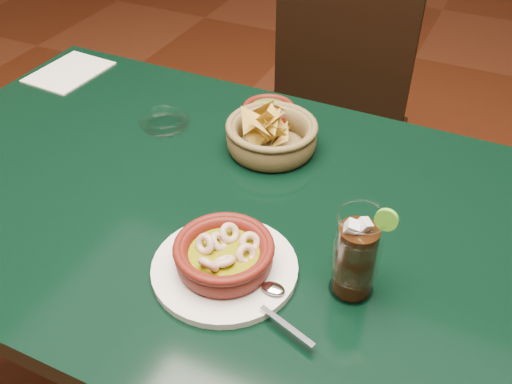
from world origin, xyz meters
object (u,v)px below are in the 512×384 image
at_px(dining_table, 195,231).
at_px(chip_basket, 271,135).
at_px(dining_chair, 325,116).
at_px(shrimp_plate, 225,258).
at_px(cola_drink, 356,255).

height_order(dining_table, chip_basket, chip_basket).
bearing_deg(dining_chair, chip_basket, -83.61).
bearing_deg(dining_chair, shrimp_plate, -81.37).
height_order(chip_basket, cola_drink, cola_drink).
relative_size(dining_table, cola_drink, 7.16).
xyz_separation_m(dining_table, cola_drink, (0.34, -0.10, 0.17)).
relative_size(dining_chair, chip_basket, 4.46).
bearing_deg(cola_drink, dining_chair, 111.40).
relative_size(dining_chair, cola_drink, 5.65).
bearing_deg(chip_basket, dining_table, -112.77).
xyz_separation_m(dining_chair, chip_basket, (0.06, -0.53, 0.26)).
distance_m(dining_table, dining_chair, 0.72).
xyz_separation_m(dining_table, shrimp_plate, (0.15, -0.15, 0.13)).
bearing_deg(shrimp_plate, dining_chair, 98.63).
distance_m(dining_chair, chip_basket, 0.59).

